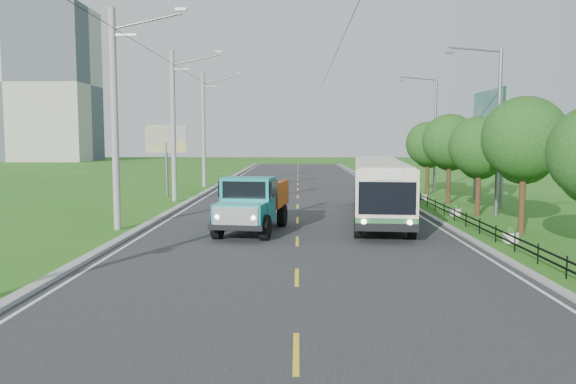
{
  "coord_description": "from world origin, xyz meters",
  "views": [
    {
      "loc": [
        0.03,
        -16.47,
        4.1
      ],
      "look_at": [
        -0.4,
        7.35,
        1.9
      ],
      "focal_mm": 35.0,
      "sensor_mm": 36.0,
      "label": 1
    }
  ],
  "objects_px": {
    "tree_fourth": "(479,150)",
    "planter_far": "(423,196)",
    "pole_mid": "(174,125)",
    "tree_fifth": "(450,144)",
    "streetlight_mid": "(496,125)",
    "billboard_right": "(489,121)",
    "streetlight_far": "(433,130)",
    "pole_far": "(204,129)",
    "bus": "(379,185)",
    "dump_truck": "(253,200)",
    "tree_back": "(428,146)",
    "tree_third": "(524,143)",
    "planter_near": "(511,235)",
    "planter_mid": "(455,211)",
    "pole_near": "(115,118)",
    "billboard_left": "(166,143)"
  },
  "relations": [
    {
      "from": "streetlight_mid",
      "to": "billboard_right",
      "type": "xyz_separation_m",
      "value": [
        1.66,
        6.0,
        0.44
      ]
    },
    {
      "from": "planter_far",
      "to": "tree_fifth",
      "type": "bearing_deg",
      "value": -55.95
    },
    {
      "from": "tree_fifth",
      "to": "pole_far",
      "type": "bearing_deg",
      "value": 144.64
    },
    {
      "from": "billboard_right",
      "to": "dump_truck",
      "type": "xyz_separation_m",
      "value": [
        -14.3,
        -11.58,
        -3.93
      ]
    },
    {
      "from": "tree_fourth",
      "to": "streetlight_far",
      "type": "bearing_deg",
      "value": 86.75
    },
    {
      "from": "bus",
      "to": "dump_truck",
      "type": "relative_size",
      "value": 2.49
    },
    {
      "from": "tree_back",
      "to": "streetlight_far",
      "type": "relative_size",
      "value": 0.61
    },
    {
      "from": "tree_fifth",
      "to": "planter_far",
      "type": "bearing_deg",
      "value": 124.05
    },
    {
      "from": "tree_third",
      "to": "planter_near",
      "type": "distance_m",
      "value": 4.46
    },
    {
      "from": "streetlight_far",
      "to": "planter_far",
      "type": "xyz_separation_m",
      "value": [
        -2.04,
        -6.0,
        -4.62
      ]
    },
    {
      "from": "billboard_left",
      "to": "billboard_right",
      "type": "distance_m",
      "value": 22.21
    },
    {
      "from": "streetlight_far",
      "to": "billboard_right",
      "type": "xyz_separation_m",
      "value": [
        1.66,
        -8.0,
        0.44
      ]
    },
    {
      "from": "tree_fourth",
      "to": "streetlight_far",
      "type": "distance_m",
      "value": 13.94
    },
    {
      "from": "tree_fourth",
      "to": "tree_fifth",
      "type": "relative_size",
      "value": 0.93
    },
    {
      "from": "streetlight_mid",
      "to": "billboard_left",
      "type": "bearing_deg",
      "value": 153.6
    },
    {
      "from": "bus",
      "to": "pole_near",
      "type": "bearing_deg",
      "value": -156.62
    },
    {
      "from": "billboard_right",
      "to": "tree_fourth",
      "type": "bearing_deg",
      "value": -112.64
    },
    {
      "from": "pole_far",
      "to": "planter_near",
      "type": "xyz_separation_m",
      "value": [
        16.86,
        -27.0,
        -4.81
      ]
    },
    {
      "from": "planter_near",
      "to": "billboard_right",
      "type": "bearing_deg",
      "value": 75.2
    },
    {
      "from": "pole_far",
      "to": "tree_fourth",
      "type": "bearing_deg",
      "value": -46.15
    },
    {
      "from": "billboard_right",
      "to": "dump_truck",
      "type": "height_order",
      "value": "billboard_right"
    },
    {
      "from": "pole_far",
      "to": "planter_far",
      "type": "height_order",
      "value": "pole_far"
    },
    {
      "from": "pole_far",
      "to": "tree_third",
      "type": "bearing_deg",
      "value": -53.91
    },
    {
      "from": "pole_mid",
      "to": "pole_near",
      "type": "bearing_deg",
      "value": -90.0
    },
    {
      "from": "streetlight_mid",
      "to": "streetlight_far",
      "type": "bearing_deg",
      "value": 90.0
    },
    {
      "from": "streetlight_far",
      "to": "planter_mid",
      "type": "distance_m",
      "value": 14.88
    },
    {
      "from": "pole_mid",
      "to": "bus",
      "type": "distance_m",
      "value": 15.26
    },
    {
      "from": "pole_far",
      "to": "billboard_left",
      "type": "xyz_separation_m",
      "value": [
        -1.24,
        -9.0,
        -1.23
      ]
    },
    {
      "from": "pole_far",
      "to": "billboard_left",
      "type": "distance_m",
      "value": 9.17
    },
    {
      "from": "pole_near",
      "to": "planter_mid",
      "type": "relative_size",
      "value": 14.93
    },
    {
      "from": "tree_third",
      "to": "billboard_left",
      "type": "xyz_separation_m",
      "value": [
        -19.36,
        15.86,
        -0.12
      ]
    },
    {
      "from": "pole_mid",
      "to": "tree_fifth",
      "type": "height_order",
      "value": "pole_mid"
    },
    {
      "from": "planter_mid",
      "to": "bus",
      "type": "distance_m",
      "value": 4.68
    },
    {
      "from": "tree_fourth",
      "to": "tree_fifth",
      "type": "xyz_separation_m",
      "value": [
        0.0,
        6.0,
        0.27
      ]
    },
    {
      "from": "tree_back",
      "to": "bus",
      "type": "height_order",
      "value": "tree_back"
    },
    {
      "from": "tree_fourth",
      "to": "planter_far",
      "type": "bearing_deg",
      "value": 99.08
    },
    {
      "from": "planter_near",
      "to": "planter_mid",
      "type": "xyz_separation_m",
      "value": [
        0.0,
        8.0,
        0.0
      ]
    },
    {
      "from": "streetlight_mid",
      "to": "planter_mid",
      "type": "height_order",
      "value": "streetlight_mid"
    },
    {
      "from": "streetlight_mid",
      "to": "billboard_right",
      "type": "bearing_deg",
      "value": 74.56
    },
    {
      "from": "pole_near",
      "to": "bus",
      "type": "distance_m",
      "value": 13.57
    },
    {
      "from": "tree_fourth",
      "to": "billboard_right",
      "type": "xyz_separation_m",
      "value": [
        2.44,
        5.86,
        1.76
      ]
    },
    {
      "from": "pole_far",
      "to": "bus",
      "type": "distance_m",
      "value": 23.87
    },
    {
      "from": "bus",
      "to": "dump_truck",
      "type": "height_order",
      "value": "bus"
    },
    {
      "from": "pole_far",
      "to": "dump_truck",
      "type": "height_order",
      "value": "pole_far"
    },
    {
      "from": "tree_fifth",
      "to": "streetlight_far",
      "type": "height_order",
      "value": "streetlight_far"
    },
    {
      "from": "streetlight_mid",
      "to": "planter_far",
      "type": "xyz_separation_m",
      "value": [
        -2.04,
        8.0,
        -4.62
      ]
    },
    {
      "from": "tree_fourth",
      "to": "billboard_right",
      "type": "relative_size",
      "value": 0.74
    },
    {
      "from": "pole_mid",
      "to": "pole_far",
      "type": "bearing_deg",
      "value": 90.0
    },
    {
      "from": "tree_fourth",
      "to": "billboard_left",
      "type": "xyz_separation_m",
      "value": [
        -19.36,
        9.86,
        0.28
      ]
    },
    {
      "from": "pole_mid",
      "to": "planter_far",
      "type": "bearing_deg",
      "value": 3.39
    }
  ]
}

